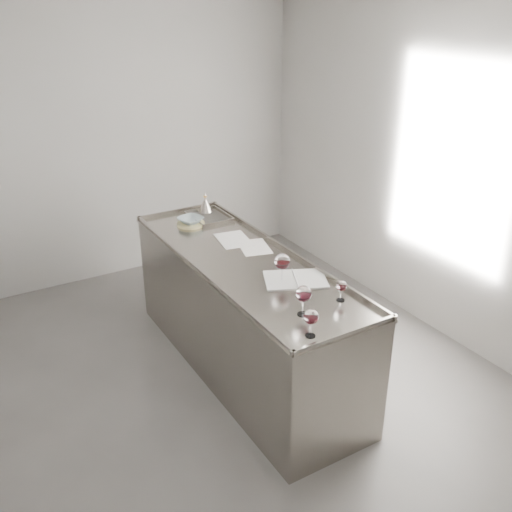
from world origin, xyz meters
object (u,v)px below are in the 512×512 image
wine_glass_small (341,287)px  counter (244,315)px  wine_glass_left (311,318)px  wine_funnel (206,206)px  wine_glass_middle (304,295)px  notebook (295,279)px  wine_glass_right (282,262)px  ceramic_bowl (191,220)px

wine_glass_small → counter: bearing=105.8°
wine_glass_left → wine_glass_small: bearing=30.4°
wine_funnel → counter: bearing=-101.6°
counter → wine_glass_left: 1.24m
wine_glass_small → wine_glass_middle: bearing=-176.0°
counter → notebook: counter is taller
wine_glass_right → notebook: (0.10, -0.02, -0.14)m
wine_glass_left → wine_glass_right: wine_glass_right is taller
wine_glass_right → wine_funnel: (0.17, 1.51, -0.09)m
wine_glass_left → wine_funnel: wine_funnel is taller
wine_glass_left → ceramic_bowl: wine_glass_left is taller
wine_glass_right → ceramic_bowl: bearing=93.8°
wine_glass_right → wine_glass_small: bearing=-65.5°
wine_glass_right → ceramic_bowl: (-0.09, 1.28, -0.10)m
wine_glass_middle → wine_glass_small: (0.31, 0.02, -0.04)m
wine_glass_left → notebook: wine_glass_left is taller
wine_funnel → ceramic_bowl: bearing=-137.6°
ceramic_bowl → wine_glass_middle: bearing=-91.3°
notebook → wine_glass_left: bearing=-92.5°
counter → wine_glass_left: (-0.17, -1.08, 0.59)m
wine_glass_left → notebook: bearing=62.6°
wine_glass_middle → notebook: size_ratio=0.38×
wine_glass_middle → wine_funnel: wine_glass_middle is taller
notebook → ceramic_bowl: ceramic_bowl is taller
notebook → wine_funnel: wine_funnel is taller
wine_glass_right → notebook: bearing=-14.4°
counter → wine_glass_right: size_ratio=11.46×
wine_glass_right → wine_funnel: wine_glass_right is taller
wine_glass_left → wine_glass_middle: 0.24m
wine_glass_right → ceramic_bowl: 1.29m
wine_glass_middle → wine_funnel: (0.29, 1.94, -0.08)m
counter → wine_glass_small: size_ratio=17.27×
wine_glass_right → wine_funnel: 1.53m
wine_glass_small → wine_funnel: bearing=90.5°
counter → wine_funnel: (0.22, 1.08, 0.53)m
wine_glass_small → wine_funnel: wine_funnel is taller
wine_glass_middle → ceramic_bowl: (0.04, 1.71, -0.09)m
wine_glass_left → wine_funnel: bearing=79.6°
wine_glass_middle → notebook: 0.48m
wine_glass_middle → notebook: wine_glass_middle is taller
wine_glass_left → counter: bearing=80.8°
notebook → wine_funnel: 1.54m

